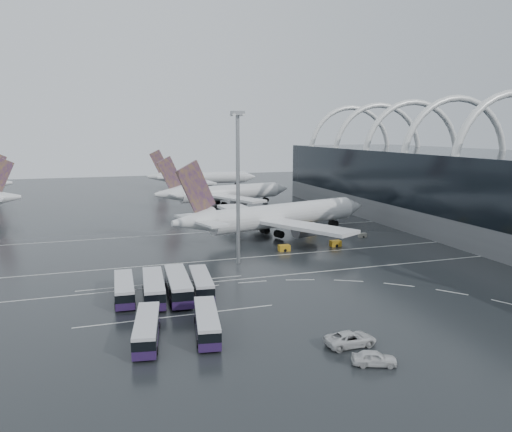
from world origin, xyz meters
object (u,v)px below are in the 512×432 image
object	(u,v)px
van_curve_a	(351,339)
gse_cart_belly_c	(284,248)
bus_row_near_c	(178,285)
gse_cart_belly_e	(311,230)
bus_row_near_d	(201,283)
bus_row_far_c	(207,322)
airliner_main	(275,217)
bus_row_far_a	(147,329)
bus_row_near_b	(154,288)
van_curve_b	(374,358)
floodlight_mast	(238,169)
gse_cart_belly_a	(335,243)
bus_row_near_a	(124,289)
airliner_gate_b	(223,193)
gse_cart_belly_d	(362,235)
gse_cart_belly_b	(332,233)
airliner_gate_c	(201,178)

from	to	relation	value
van_curve_a	gse_cart_belly_c	bearing A→B (deg)	-12.85
bus_row_near_c	gse_cart_belly_e	distance (m)	55.96
bus_row_near_d	bus_row_far_c	world-z (taller)	bus_row_near_d
airliner_main	bus_row_far_a	bearing A→B (deg)	-140.83
bus_row_near_b	bus_row_far_a	bearing A→B (deg)	174.90
van_curve_b	floodlight_mast	bearing A→B (deg)	23.86
airliner_main	gse_cart_belly_c	distance (m)	16.19
gse_cart_belly_a	bus_row_near_a	bearing A→B (deg)	-155.22
airliner_gate_b	bus_row_near_a	distance (m)	96.56
van_curve_b	gse_cart_belly_e	bearing A→B (deg)	2.18
gse_cart_belly_c	gse_cart_belly_e	bearing A→B (deg)	49.59
van_curve_a	airliner_main	bearing A→B (deg)	-13.18
airliner_gate_b	floodlight_mast	size ratio (longest dim) A/B	1.73
airliner_main	bus_row_near_b	world-z (taller)	airliner_main
gse_cart_belly_d	bus_row_near_d	bearing A→B (deg)	-147.52
gse_cart_belly_e	bus_row_near_b	bearing A→B (deg)	-138.73
van_curve_a	floodlight_mast	size ratio (longest dim) A/B	0.22
van_curve_b	gse_cart_belly_a	xyz separation A→B (m)	(22.49, 53.04, -0.17)
bus_row_near_a	gse_cart_belly_a	xyz separation A→B (m)	(47.24, 21.81, -1.01)
floodlight_mast	bus_row_far_c	bearing A→B (deg)	-112.88
gse_cart_belly_c	gse_cart_belly_d	xyz separation A→B (m)	(23.22, 7.06, -0.15)
van_curve_a	gse_cart_belly_c	xyz separation A→B (m)	(9.99, 47.28, -0.22)
airliner_main	gse_cart_belly_e	size ratio (longest dim) A/B	22.96
bus_row_near_d	bus_row_far_a	xyz separation A→B (m)	(-10.20, -16.01, -0.05)
bus_row_near_c	bus_row_far_a	bearing A→B (deg)	161.10
van_curve_a	gse_cart_belly_c	size ratio (longest dim) A/B	2.62
gse_cart_belly_a	gse_cart_belly_b	bearing A→B (deg)	66.61
airliner_main	bus_row_near_c	world-z (taller)	airliner_main
bus_row_far_a	gse_cart_belly_e	world-z (taller)	bus_row_far_a
van_curve_a	gse_cart_belly_e	distance (m)	67.52
gse_cart_belly_c	bus_row_near_a	bearing A→B (deg)	-148.41
bus_row_near_b	gse_cart_belly_c	world-z (taller)	bus_row_near_b
airliner_gate_c	van_curve_b	size ratio (longest dim) A/B	9.96
bus_row_near_d	airliner_gate_c	bearing A→B (deg)	-6.23
bus_row_near_d	gse_cart_belly_b	world-z (taller)	bus_row_near_d
airliner_gate_b	gse_cart_belly_a	xyz separation A→B (m)	(8.65, -66.67, -3.74)
gse_cart_belly_b	gse_cart_belly_c	bearing A→B (deg)	-147.15
airliner_gate_c	gse_cart_belly_d	size ratio (longest dim) A/B	26.02
bus_row_near_d	bus_row_far_c	distance (m)	16.35
bus_row_far_c	gse_cart_belly_b	world-z (taller)	bus_row_far_c
airliner_gate_b	airliner_gate_c	bearing A→B (deg)	73.54
bus_row_near_c	gse_cart_belly_d	world-z (taller)	bus_row_near_c
airliner_gate_b	gse_cart_belly_a	size ratio (longest dim) A/B	20.69
gse_cart_belly_c	gse_cart_belly_a	bearing A→B (deg)	2.06
airliner_main	bus_row_near_a	bearing A→B (deg)	-152.73
gse_cart_belly_c	gse_cart_belly_d	distance (m)	24.27
bus_row_near_c	gse_cart_belly_b	world-z (taller)	bus_row_near_c
bus_row_near_d	gse_cart_belly_c	xyz separation A→B (m)	(22.91, 22.30, -1.02)
bus_row_near_d	floodlight_mast	world-z (taller)	floodlight_mast
airliner_main	airliner_gate_c	bearing A→B (deg)	71.17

